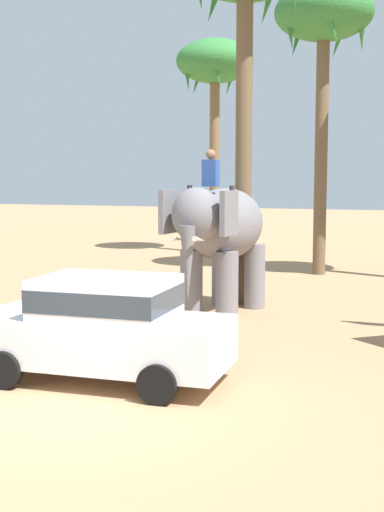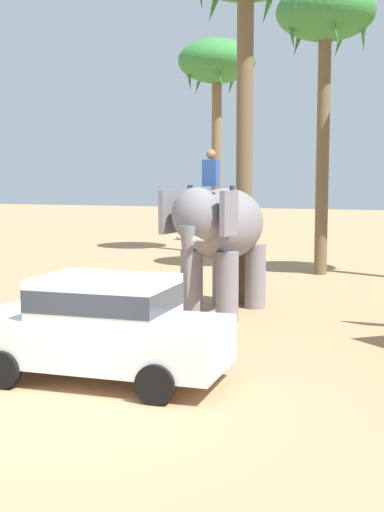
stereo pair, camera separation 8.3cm
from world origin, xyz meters
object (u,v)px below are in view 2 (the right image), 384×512
object	(u,v)px
car_sedan_foreground	(102,324)
palm_tree_behind_elephant	(325,23)
elephant_with_mahout	(221,231)
palm_tree_far_back	(217,68)

from	to	relation	value
car_sedan_foreground	palm_tree_behind_elephant	distance (m)	15.43
elephant_with_mahout	car_sedan_foreground	bearing A→B (deg)	-91.06
palm_tree_behind_elephant	car_sedan_foreground	bearing A→B (deg)	-94.63
car_sedan_foreground	palm_tree_far_back	world-z (taller)	palm_tree_far_back
elephant_with_mahout	palm_tree_far_back	size ratio (longest dim) A/B	0.44
car_sedan_foreground	palm_tree_behind_elephant	bearing A→B (deg)	85.37
elephant_with_mahout	palm_tree_far_back	distance (m)	14.47
car_sedan_foreground	elephant_with_mahout	bearing A→B (deg)	88.94
palm_tree_behind_elephant	palm_tree_far_back	size ratio (longest dim) A/B	1.06
palm_tree_behind_elephant	palm_tree_far_back	distance (m)	7.18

